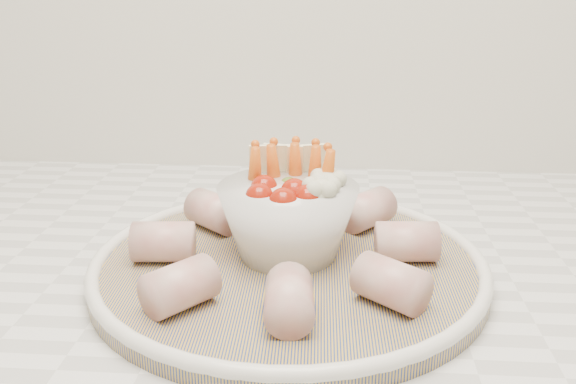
{
  "coord_description": "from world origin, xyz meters",
  "views": [
    {
      "loc": [
        -0.04,
        0.92,
        1.18
      ],
      "look_at": [
        -0.08,
        1.44,
        0.99
      ],
      "focal_mm": 40.0,
      "sensor_mm": 36.0,
      "label": 1
    }
  ],
  "objects": [
    {
      "name": "veggie_bowl",
      "position": [
        -0.08,
        1.44,
        0.97
      ],
      "size": [
        0.12,
        0.12,
        0.1
      ],
      "color": "white",
      "rests_on": "serving_platter"
    },
    {
      "name": "cured_meat_rolls",
      "position": [
        -0.08,
        1.43,
        0.95
      ],
      "size": [
        0.26,
        0.27,
        0.04
      ],
      "color": "#B35752",
      "rests_on": "serving_platter"
    },
    {
      "name": "serving_platter",
      "position": [
        -0.08,
        1.43,
        0.93
      ],
      "size": [
        0.35,
        0.35,
        0.02
      ],
      "color": "navy",
      "rests_on": "kitchen_counter"
    }
  ]
}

